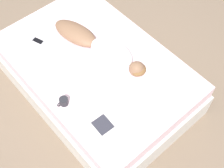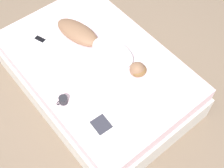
{
  "view_description": "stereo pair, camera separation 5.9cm",
  "coord_description": "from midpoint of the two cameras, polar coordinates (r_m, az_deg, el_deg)",
  "views": [
    {
      "loc": [
        1.29,
        1.76,
        3.35
      ],
      "look_at": [
        0.09,
        0.38,
        0.62
      ],
      "focal_mm": 50.0,
      "sensor_mm": 36.0,
      "label": 1
    },
    {
      "loc": [
        1.24,
        1.79,
        3.35
      ],
      "look_at": [
        0.09,
        0.38,
        0.62
      ],
      "focal_mm": 50.0,
      "sensor_mm": 36.0,
      "label": 2
    }
  ],
  "objects": [
    {
      "name": "person",
      "position": [
        3.53,
        -2.55,
        6.79
      ],
      "size": [
        0.5,
        1.29,
        0.23
      ],
      "rotation": [
        0.0,
        0.0,
        0.2
      ],
      "color": "brown",
      "rests_on": "bed"
    },
    {
      "name": "cell_phone",
      "position": [
        3.82,
        -13.82,
        7.64
      ],
      "size": [
        0.12,
        0.17,
        0.01
      ],
      "rotation": [
        0.0,
        0.0,
        0.33
      ],
      "color": "silver",
      "rests_on": "bed"
    },
    {
      "name": "coffee_mug",
      "position": [
        3.22,
        -9.36,
        -3.15
      ],
      "size": [
        0.13,
        0.09,
        0.08
      ],
      "color": "#232328",
      "rests_on": "bed"
    },
    {
      "name": "bed",
      "position": [
        3.76,
        -3.34,
        1.48
      ],
      "size": [
        1.54,
        2.3,
        0.57
      ],
      "color": "beige",
      "rests_on": "ground_plane"
    },
    {
      "name": "open_magazine",
      "position": [
        3.13,
        -0.53,
        -6.29
      ],
      "size": [
        0.5,
        0.29,
        0.01
      ],
      "rotation": [
        0.0,
        0.0,
        -0.05
      ],
      "color": "silver",
      "rests_on": "bed"
    },
    {
      "name": "ground_plane",
      "position": [
        3.99,
        -3.14,
        -0.85
      ],
      "size": [
        12.0,
        12.0,
        0.0
      ],
      "primitive_type": "plane",
      "color": "#7A6651"
    }
  ]
}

